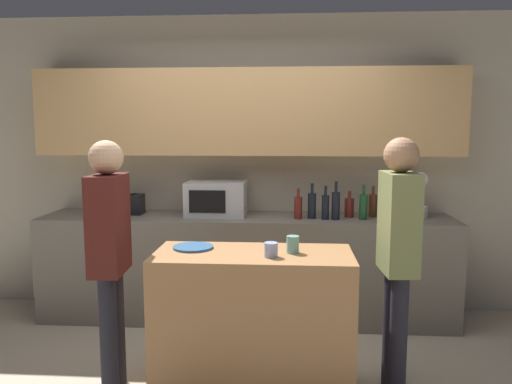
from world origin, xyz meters
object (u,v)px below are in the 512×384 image
at_px(cup_0, 293,244).
at_px(person_center, 109,246).
at_px(potted_plant, 420,195).
at_px(plate_on_island, 193,247).
at_px(bottle_0, 298,207).
at_px(bottle_4, 349,207).
at_px(bottle_2, 325,207).
at_px(bottle_1, 312,205).
at_px(bottle_6, 373,205).
at_px(microwave, 216,198).
at_px(toaster, 129,204).
at_px(cup_1, 271,250).
at_px(bottle_3, 336,205).
at_px(person_left, 398,244).
at_px(bottle_5, 363,206).
at_px(bottle_7, 384,205).

distance_m(cup_0, person_center, 1.15).
distance_m(potted_plant, plate_on_island, 2.13).
relative_size(potted_plant, bottle_0, 1.52).
bearing_deg(bottle_4, potted_plant, 1.98).
distance_m(bottle_2, plate_on_island, 1.42).
bearing_deg(plate_on_island, cup_0, -6.35).
bearing_deg(bottle_1, bottle_6, 12.22).
relative_size(microwave, person_center, 0.32).
relative_size(toaster, cup_1, 2.95).
relative_size(microwave, bottle_4, 2.27).
bearing_deg(bottle_4, bottle_2, -150.45).
bearing_deg(bottle_4, bottle_1, -165.85).
bearing_deg(potted_plant, toaster, 180.00).
height_order(plate_on_island, person_center, person_center).
height_order(bottle_1, bottle_2, bottle_1).
height_order(bottle_3, person_center, person_center).
xyz_separation_m(potted_plant, person_left, (-0.44, -1.25, -0.15)).
xyz_separation_m(bottle_4, bottle_5, (0.11, -0.10, 0.03)).
bearing_deg(bottle_4, bottle_7, 7.08).
bearing_deg(toaster, bottle_4, -0.61).
bearing_deg(bottle_6, bottle_2, -159.85).
bearing_deg(bottle_1, bottle_2, -19.34).
relative_size(toaster, potted_plant, 0.66).
relative_size(bottle_0, bottle_4, 1.13).
relative_size(toaster, bottle_0, 1.00).
xyz_separation_m(microwave, bottle_1, (0.84, -0.10, -0.03)).
xyz_separation_m(bottle_3, bottle_7, (0.43, 0.16, -0.02)).
height_order(bottle_3, cup_0, bottle_3).
bearing_deg(cup_0, person_center, -176.89).
bearing_deg(person_left, bottle_3, 11.05).
distance_m(potted_plant, bottle_5, 0.52).
height_order(bottle_0, cup_0, bottle_0).
relative_size(microwave, bottle_6, 1.92).
relative_size(bottle_0, cup_1, 2.95).
relative_size(microwave, bottle_0, 2.00).
height_order(bottle_4, person_center, person_center).
relative_size(bottle_1, bottle_2, 1.05).
relative_size(bottle_6, cup_1, 3.08).
relative_size(potted_plant, bottle_3, 1.22).
xyz_separation_m(potted_plant, bottle_3, (-0.73, -0.14, -0.07)).
bearing_deg(cup_1, cup_0, 39.81).
bearing_deg(person_center, bottle_6, 123.26).
bearing_deg(person_center, bottle_1, 130.37).
bearing_deg(bottle_6, bottle_5, -126.39).
relative_size(bottle_4, bottle_5, 0.77).
height_order(bottle_4, bottle_7, bottle_7).
height_order(plate_on_island, cup_1, cup_1).
xyz_separation_m(bottle_3, cup_0, (-0.37, -1.15, -0.07)).
height_order(bottle_2, bottle_5, bottle_5).
distance_m(bottle_4, cup_0, 1.37).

